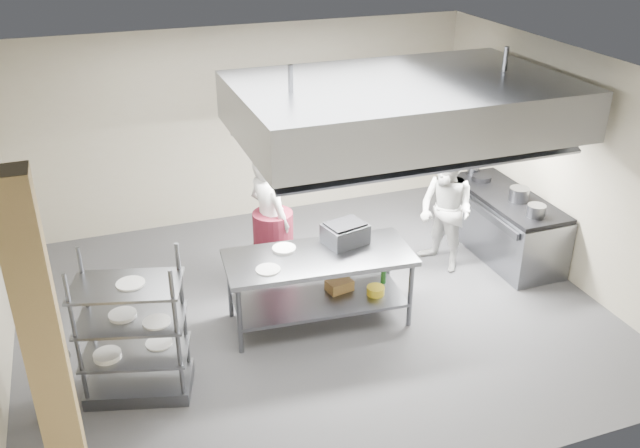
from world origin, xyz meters
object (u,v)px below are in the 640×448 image
object	(u,v)px
pass_rack	(132,327)
cooking_range	(504,226)
stockpot	(519,194)
chef_plating	(47,352)
griddle	(345,234)
chef_line	(446,211)
island	(319,289)
chef_head	(269,221)

from	to	relation	value
pass_rack	cooking_range	xyz separation A→B (m)	(5.27, 1.31, -0.38)
stockpot	chef_plating	bearing A→B (deg)	-168.13
griddle	chef_line	bearing A→B (deg)	2.96
island	chef_line	size ratio (longest dim) A/B	1.29
cooking_range	stockpot	world-z (taller)	stockpot
pass_rack	griddle	bearing A→B (deg)	31.64
island	pass_rack	bearing A→B (deg)	-160.87
island	chef_head	bearing A→B (deg)	110.96
chef_line	griddle	bearing A→B (deg)	-91.78
stockpot	chef_head	bearing A→B (deg)	171.77
cooking_range	chef_head	bearing A→B (deg)	174.98
island	chef_line	distance (m)	2.20
cooking_range	island	bearing A→B (deg)	-166.40
chef_plating	griddle	xyz separation A→B (m)	(3.40, 0.93, 0.21)
griddle	cooking_range	bearing A→B (deg)	-1.58
pass_rack	chef_plating	xyz separation A→B (m)	(-0.81, -0.17, 0.02)
chef_head	chef_line	distance (m)	2.39
chef_line	stockpot	size ratio (longest dim) A/B	6.38
chef_line	chef_plating	xyz separation A→B (m)	(-5.06, -1.41, -0.03)
cooking_range	chef_line	size ratio (longest dim) A/B	1.17
cooking_range	griddle	bearing A→B (deg)	-168.27
pass_rack	cooking_range	distance (m)	5.45
chef_head	griddle	distance (m)	1.11
island	chef_line	xyz separation A→B (m)	(2.06, 0.67, 0.40)
pass_rack	chef_line	xyz separation A→B (m)	(4.26, 1.24, 0.06)
chef_plating	stockpot	xyz separation A→B (m)	(6.11, 1.29, 0.17)
chef_plating	stockpot	size ratio (longest dim) A/B	6.13
chef_head	griddle	bearing A→B (deg)	-162.90
pass_rack	griddle	xyz separation A→B (m)	(2.60, 0.75, 0.23)
island	chef_head	distance (m)	1.18
chef_head	pass_rack	bearing A→B (deg)	107.84
cooking_range	chef_line	world-z (taller)	chef_line
chef_plating	stockpot	world-z (taller)	chef_plating
chef_head	griddle	xyz separation A→B (m)	(0.70, -0.85, 0.10)
cooking_range	chef_head	world-z (taller)	chef_head
pass_rack	stockpot	world-z (taller)	pass_rack
pass_rack	chef_head	world-z (taller)	chef_head
chef_head	chef_line	world-z (taller)	chef_head
pass_rack	chef_plating	bearing A→B (deg)	-152.57
pass_rack	chef_head	distance (m)	2.49
island	griddle	size ratio (longest dim) A/B	4.50
chef_head	stockpot	distance (m)	3.45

